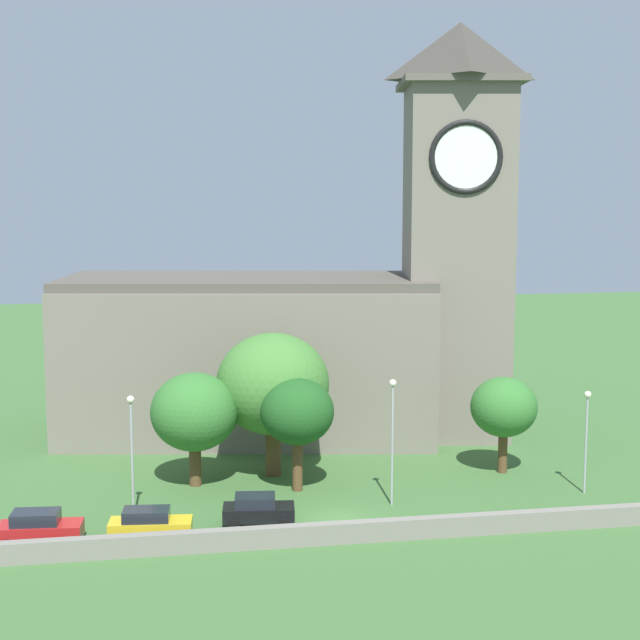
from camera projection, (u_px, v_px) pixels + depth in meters
ground_plane at (299, 453)px, 71.22m from camera, size 200.00×200.00×0.00m
church at (312, 317)px, 75.72m from camera, size 36.30×17.15×31.69m
quay_barrier at (349, 532)px, 53.16m from camera, size 43.26×0.70×1.15m
car_red at (39, 528)px, 52.74m from camera, size 4.63×2.42×1.88m
car_yellow at (150, 524)px, 53.49m from camera, size 4.68×2.41×1.77m
car_black at (258, 510)px, 55.94m from camera, size 4.31×2.60×1.75m
streetlamp_west_mid at (132, 438)px, 56.17m from camera, size 0.44×0.44×7.44m
streetlamp_central at (392, 423)px, 58.82m from camera, size 0.44×0.44×7.86m
streetlamp_east_mid at (587, 425)px, 61.25m from camera, size 0.44×0.44×6.64m
tree_riverside_east at (194, 412)px, 62.82m from camera, size 5.67×5.67×7.47m
tree_by_tower at (504, 408)px, 65.75m from camera, size 4.53×4.53×6.62m
tree_churchyard at (297, 412)px, 61.70m from camera, size 4.71×4.71×7.32m
tree_riverside_west at (273, 384)px, 64.95m from camera, size 7.59×7.59×9.72m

